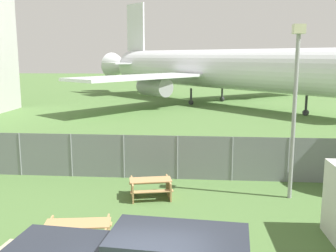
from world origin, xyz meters
TOP-DOWN VIEW (x-y plane):
  - perimeter_fence at (-0.00, 10.76)m, footprint 56.07×0.07m
  - airplane at (2.78, 40.42)m, footprint 35.41×35.66m
  - picnic_bench_near_cabin at (-0.94, 8.26)m, footprint 1.96×1.74m
  - picnic_bench_open_grass at (-2.61, 3.86)m, footprint 2.16×1.68m
  - light_mast at (4.75, 8.67)m, footprint 0.44×0.44m

SIDE VIEW (x-z plane):
  - picnic_bench_near_cabin at x=-0.94m, z-range 0.09..0.85m
  - picnic_bench_open_grass at x=-2.61m, z-range 0.10..0.86m
  - perimeter_fence at x=0.00m, z-range 0.00..2.09m
  - airplane at x=2.78m, z-range -2.48..10.79m
  - light_mast at x=4.75m, z-range 0.84..7.76m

